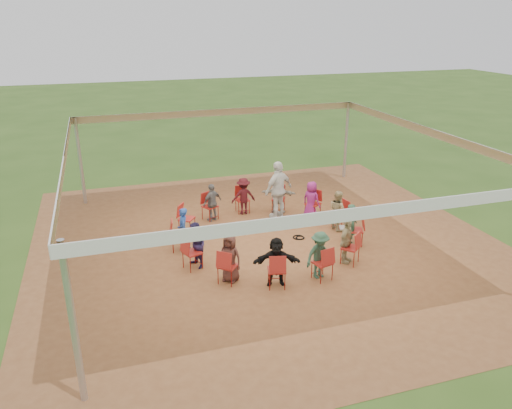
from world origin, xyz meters
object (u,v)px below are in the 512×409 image
object	(u,v)px
person_seated_5	(212,202)
person_seated_9	(276,261)
chair_5	(210,206)
person_seated_4	(243,196)
chair_7	(179,235)
chair_1	(341,215)
chair_9	(228,266)
chair_6	(187,219)
person_seated_0	(351,225)
chair_3	(278,199)
chair_2	(313,204)
chair_10	(277,270)
person_seated_6	(183,229)
person_seated_8	(230,258)
standing_person	(278,190)
person_seated_2	(311,200)
chair_11	(322,263)
cable_coil	(299,237)
chair_0	(355,230)
person_seated_3	(278,195)
chair_8	(192,253)
person_seated_10	(320,255)
laptop	(346,226)
person_seated_7	(196,246)
chair_4	(242,200)
person_seated_1	(338,210)
chair_12	(350,248)

from	to	relation	value
person_seated_5	person_seated_9	xyz separation A→B (m)	(0.55, -4.41, 0.00)
person_seated_9	chair_5	bearing A→B (deg)	111.30
person_seated_4	chair_7	bearing A→B (deg)	39.95
chair_1	chair_9	bearing A→B (deg)	110.77
chair_6	person_seated_0	world-z (taller)	person_seated_0
chair_3	person_seated_0	distance (m)	3.24
chair_2	chair_6	size ratio (longest dim) A/B	1.00
chair_10	person_seated_9	size ratio (longest dim) A/B	0.73
person_seated_6	person_seated_8	bearing A→B (deg)	27.69
person_seated_4	standing_person	xyz separation A→B (m)	(0.98, -0.63, 0.32)
chair_7	person_seated_2	world-z (taller)	person_seated_2
chair_11	cable_coil	bearing A→B (deg)	66.71
chair_9	person_seated_2	world-z (taller)	person_seated_2
person_seated_0	chair_6	bearing A→B (deg)	82.91
person_seated_6	person_seated_4	bearing A→B (deg)	138.46
chair_9	chair_0	bearing A→B (deg)	55.38
chair_1	person_seated_3	bearing A→B (deg)	30.38
chair_8	person_seated_8	distance (m)	1.19
chair_2	person_seated_10	bearing A→B (deg)	123.64
chair_8	person_seated_4	world-z (taller)	person_seated_4
chair_1	cable_coil	xyz separation A→B (m)	(-1.48, -0.30, -0.43)
chair_6	person_seated_4	size ratio (longest dim) A/B	0.73
chair_6	person_seated_4	world-z (taller)	person_seated_4
person_seated_6	laptop	distance (m)	4.56
chair_10	chair_11	size ratio (longest dim) A/B	1.00
person_seated_10	standing_person	size ratio (longest dim) A/B	0.66
chair_0	person_seated_6	bearing A→B (deg)	96.75
person_seated_10	person_seated_7	bearing A→B (deg)	138.46
chair_1	person_seated_2	bearing A→B (deg)	19.55
chair_4	chair_6	distance (m)	2.32
chair_6	person_seated_9	world-z (taller)	person_seated_9
chair_5	chair_8	size ratio (longest dim) A/B	1.00
person_seated_1	person_seated_10	size ratio (longest dim) A/B	1.00
person_seated_1	person_seated_3	world-z (taller)	same
person_seated_0	person_seated_9	size ratio (longest dim) A/B	1.00
chair_0	standing_person	world-z (taller)	standing_person
chair_12	person_seated_5	bearing A→B (deg)	83.25
chair_9	chair_1	bearing A→B (deg)	69.23
person_seated_0	person_seated_4	xyz separation A→B (m)	(-2.24, 3.21, 0.00)
person_seated_1	standing_person	bearing A→B (deg)	36.59
chair_9	chair_3	bearing A→B (deg)	96.92
chair_2	person_seated_2	xyz separation A→B (m)	(-0.10, -0.07, 0.17)
chair_3	person_seated_4	bearing A→B (deg)	19.55
chair_0	chair_2	xyz separation A→B (m)	(-0.29, 2.30, 0.00)
person_seated_8	laptop	distance (m)	3.78
chair_5	cable_coil	bearing A→B (deg)	106.81
chair_0	person_seated_9	size ratio (longest dim) A/B	0.73
chair_9	person_seated_2	bearing A→B (deg)	83.25
chair_4	person_seated_5	bearing A→B (deg)	19.55
chair_10	person_seated_4	size ratio (longest dim) A/B	0.73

